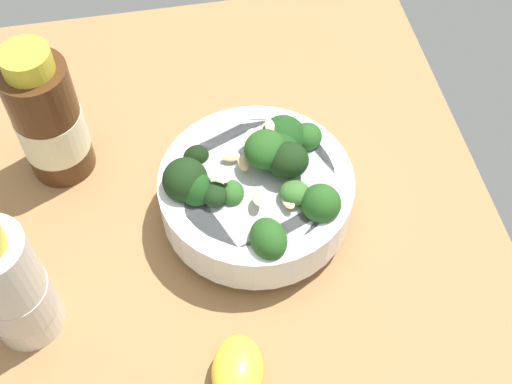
{
  "coord_description": "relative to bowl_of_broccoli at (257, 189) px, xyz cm",
  "views": [
    {
      "loc": [
        -41.19,
        1.62,
        58.06
      ],
      "look_at": [
        -3.88,
        -5.25,
        4.0
      ],
      "focal_mm": 47.52,
      "sensor_mm": 36.0,
      "label": 1
    }
  ],
  "objects": [
    {
      "name": "ground_plane",
      "position": [
        3.84,
        5.31,
        -6.42
      ],
      "size": [
        59.47,
        59.47,
        3.87
      ],
      "primitive_type": "cube",
      "color": "#996D42"
    },
    {
      "name": "bowl_of_broccoli",
      "position": [
        0.0,
        0.0,
        0.0
      ],
      "size": [
        18.85,
        19.19,
        10.4
      ],
      "color": "white",
      "rests_on": "ground_plane"
    },
    {
      "name": "lemon_wedge",
      "position": [
        -16.73,
        4.75,
        -2.65
      ],
      "size": [
        7.41,
        5.82,
        3.69
      ],
      "primitive_type": "ellipsoid",
      "rotation": [
        0.0,
        0.0,
        2.91
      ],
      "color": "yellow",
      "rests_on": "ground_plane"
    },
    {
      "name": "bottle_tall",
      "position": [
        -7.82,
        22.58,
        2.22
      ],
      "size": [
        6.27,
        6.27,
        15.7
      ],
      "color": "beige",
      "rests_on": "ground_plane"
    },
    {
      "name": "bottle_short",
      "position": [
        10.22,
        19.2,
        2.54
      ],
      "size": [
        6.83,
        6.83,
        16.11
      ],
      "color": "#472814",
      "rests_on": "ground_plane"
    }
  ]
}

